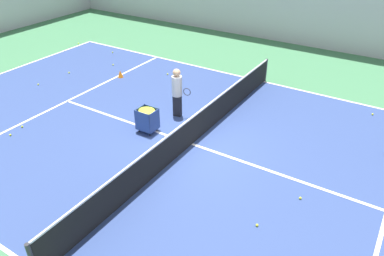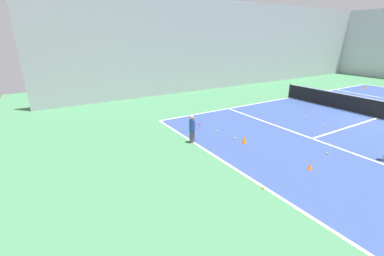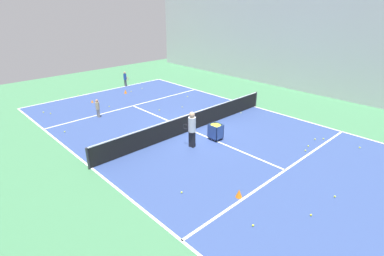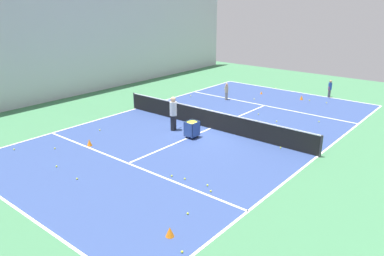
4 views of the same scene
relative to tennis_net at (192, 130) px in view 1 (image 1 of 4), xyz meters
The scene contains 21 objects.
ground_plane 0.52m from the tennis_net, ahead, with size 36.64×36.64×0.00m, color #3D754C.
court_playing_area 0.52m from the tennis_net, ahead, with size 11.77×21.13×0.00m.
line_sideline_right 5.91m from the tennis_net, ahead, with size 0.10×21.13×0.00m, color white.
line_service_far 5.83m from the tennis_net, 90.00° to the left, with size 11.77×0.10×0.00m, color white.
line_centre_service 0.52m from the tennis_net, ahead, with size 0.10×11.62×0.00m, color white.
tennis_net is the anchor object (origin of this frame).
coach_at_net 2.06m from the tennis_net, 47.55° to the left, with size 0.42×0.70×1.82m.
ball_cart 1.71m from the tennis_net, 93.73° to the left, with size 0.55×0.63×0.86m.
training_cone_2 6.35m from the tennis_net, 62.53° to the left, with size 0.25×0.25×0.32m, color orange.
tennis_ball_0 5.88m from the tennis_net, 43.13° to the left, with size 0.07×0.07×0.07m, color yellow.
tennis_ball_1 9.67m from the tennis_net, 57.70° to the left, with size 0.07×0.07×0.07m, color yellow.
tennis_ball_3 4.22m from the tennis_net, behind, with size 0.07×0.07×0.07m, color yellow.
tennis_ball_4 3.90m from the tennis_net, 100.64° to the right, with size 0.07×0.07×0.07m, color yellow.
tennis_ball_5 7.91m from the tennis_net, 61.06° to the left, with size 0.07×0.07×0.07m, color yellow.
tennis_ball_6 8.20m from the tennis_net, 75.84° to the left, with size 0.07×0.07×0.07m, color yellow.
tennis_ball_8 3.95m from the tennis_net, 124.35° to the right, with size 0.07×0.07×0.07m, color yellow.
tennis_ball_9 6.12m from the tennis_net, 117.45° to the left, with size 0.07×0.07×0.07m, color yellow.
tennis_ball_13 8.08m from the tennis_net, 87.21° to the left, with size 0.07×0.07×0.07m, color yellow.
tennis_ball_14 11.98m from the tennis_net, 64.10° to the left, with size 0.07×0.07×0.07m, color yellow.
tennis_ball_15 6.01m from the tennis_net, 112.11° to the left, with size 0.07×0.07×0.07m, color yellow.
tennis_ball_19 6.93m from the tennis_net, 41.44° to the right, with size 0.07×0.07×0.07m, color yellow.
Camera 1 is at (-8.55, -5.39, 6.62)m, focal length 35.00 mm.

